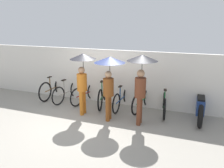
# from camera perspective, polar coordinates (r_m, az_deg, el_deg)

# --- Properties ---
(ground_plane) EXTENTS (30.00, 30.00, 0.00)m
(ground_plane) POSITION_cam_1_polar(r_m,az_deg,el_deg) (6.79, -7.47, -9.91)
(ground_plane) COLOR gray
(back_wall) EXTENTS (13.49, 0.12, 1.99)m
(back_wall) POSITION_cam_1_polar(r_m,az_deg,el_deg) (8.08, -1.49, 1.98)
(back_wall) COLOR silver
(back_wall) RESTS_ON ground
(parked_bicycle_0) EXTENTS (0.44, 1.78, 1.03)m
(parked_bicycle_0) POSITION_cam_1_polar(r_m,az_deg,el_deg) (9.05, -15.10, -0.99)
(parked_bicycle_0) COLOR black
(parked_bicycle_0) RESTS_ON ground
(parked_bicycle_1) EXTENTS (0.44, 1.74, 1.00)m
(parked_bicycle_1) POSITION_cam_1_polar(r_m,az_deg,el_deg) (8.57, -11.51, -1.90)
(parked_bicycle_1) COLOR black
(parked_bicycle_1) RESTS_ON ground
(parked_bicycle_2) EXTENTS (0.52, 1.61, 0.97)m
(parked_bicycle_2) POSITION_cam_1_polar(r_m,az_deg,el_deg) (8.27, -6.99, -2.38)
(parked_bicycle_2) COLOR black
(parked_bicycle_2) RESTS_ON ground
(parked_bicycle_3) EXTENTS (0.55, 1.77, 1.02)m
(parked_bicycle_3) POSITION_cam_1_polar(r_m,az_deg,el_deg) (7.94, -2.39, -2.80)
(parked_bicycle_3) COLOR black
(parked_bicycle_3) RESTS_ON ground
(parked_bicycle_4) EXTENTS (0.44, 1.78, 1.05)m
(parked_bicycle_4) POSITION_cam_1_polar(r_m,az_deg,el_deg) (7.71, 2.63, -3.64)
(parked_bicycle_4) COLOR black
(parked_bicycle_4) RESTS_ON ground
(parked_bicycle_5) EXTENTS (0.51, 1.66, 1.02)m
(parked_bicycle_5) POSITION_cam_1_polar(r_m,az_deg,el_deg) (7.58, 8.03, -4.05)
(parked_bicycle_5) COLOR black
(parked_bicycle_5) RESTS_ON ground
(parked_bicycle_6) EXTENTS (0.45, 1.66, 1.10)m
(parked_bicycle_6) POSITION_cam_1_polar(r_m,az_deg,el_deg) (7.42, 13.44, -4.87)
(parked_bicycle_6) COLOR black
(parked_bicycle_6) RESTS_ON ground
(pedestrian_leading) EXTENTS (0.84, 0.84, 1.99)m
(pedestrian_leading) POSITION_cam_1_polar(r_m,az_deg,el_deg) (6.99, -7.68, 3.78)
(pedestrian_leading) COLOR #C66B1E
(pedestrian_leading) RESTS_ON ground
(pedestrian_center) EXTENTS (0.93, 0.93, 1.96)m
(pedestrian_center) POSITION_cam_1_polar(r_m,az_deg,el_deg) (6.49, -0.72, 3.21)
(pedestrian_center) COLOR brown
(pedestrian_center) RESTS_ON ground
(pedestrian_trailing) EXTENTS (0.89, 0.89, 2.06)m
(pedestrian_trailing) POSITION_cam_1_polar(r_m,az_deg,el_deg) (6.26, 7.69, 3.04)
(pedestrian_trailing) COLOR brown
(pedestrian_trailing) RESTS_ON ground
(motorcycle) EXTENTS (0.58, 2.08, 0.91)m
(motorcycle) POSITION_cam_1_polar(r_m,az_deg,el_deg) (7.41, 22.04, -5.45)
(motorcycle) COLOR black
(motorcycle) RESTS_ON ground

